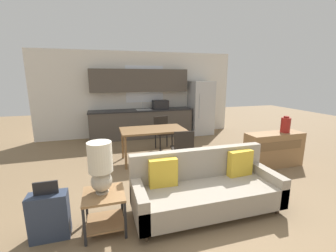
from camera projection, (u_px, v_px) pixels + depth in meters
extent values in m
plane|color=#7F6647|center=(194.00, 210.00, 3.29)|extent=(20.00, 20.00, 0.00)
cube|color=silver|center=(139.00, 94.00, 7.34)|extent=(6.40, 0.06, 2.70)
cube|color=white|center=(145.00, 84.00, 7.28)|extent=(1.23, 0.01, 1.16)
cube|color=#4C443D|center=(142.00, 124.00, 7.22)|extent=(3.21, 0.62, 0.86)
cube|color=#232326|center=(141.00, 110.00, 7.12)|extent=(3.24, 0.65, 0.04)
cube|color=#B2B5B7|center=(144.00, 110.00, 7.09)|extent=(0.48, 0.36, 0.01)
cylinder|color=#B7BABC|center=(143.00, 105.00, 7.22)|extent=(0.02, 0.02, 0.24)
cube|color=#4C443D|center=(140.00, 81.00, 7.05)|extent=(3.05, 0.34, 0.70)
cube|color=black|center=(160.00, 105.00, 7.21)|extent=(0.48, 0.36, 0.28)
cube|color=#B7BABC|center=(201.00, 108.00, 7.62)|extent=(0.72, 0.72, 1.78)
cylinder|color=silver|center=(200.00, 107.00, 7.18)|extent=(0.02, 0.02, 0.80)
cube|color=brown|center=(153.00, 130.00, 5.11)|extent=(1.44, 0.80, 0.04)
cylinder|color=brown|center=(126.00, 153.00, 4.68)|extent=(0.05, 0.05, 0.72)
cylinder|color=brown|center=(185.00, 147.00, 5.05)|extent=(0.05, 0.05, 0.72)
cylinder|color=brown|center=(123.00, 144.00, 5.32)|extent=(0.05, 0.05, 0.72)
cylinder|color=brown|center=(175.00, 140.00, 5.69)|extent=(0.05, 0.05, 0.72)
cylinder|color=#3D2D1E|center=(146.00, 237.00, 2.68)|extent=(0.05, 0.05, 0.10)
cylinder|color=#3D2D1E|center=(277.00, 210.00, 3.21)|extent=(0.05, 0.05, 0.10)
cylinder|color=#3D2D1E|center=(138.00, 208.00, 3.28)|extent=(0.05, 0.05, 0.10)
cylinder|color=#3D2D1E|center=(249.00, 189.00, 3.81)|extent=(0.05, 0.05, 0.10)
cube|color=gray|center=(207.00, 196.00, 3.20)|extent=(2.10, 0.80, 0.30)
cube|color=gray|center=(198.00, 172.00, 3.46)|extent=(2.10, 0.14, 0.76)
cube|color=gray|center=(139.00, 203.00, 2.91)|extent=(0.14, 0.80, 0.44)
cube|color=gray|center=(265.00, 183.00, 3.46)|extent=(0.14, 0.80, 0.44)
cube|color=gold|center=(163.00, 173.00, 3.14)|extent=(0.40, 0.13, 0.40)
cube|color=gold|center=(240.00, 163.00, 3.49)|extent=(0.41, 0.15, 0.40)
cube|color=olive|center=(104.00, 194.00, 2.78)|extent=(0.50, 0.50, 0.03)
cube|color=olive|center=(106.00, 222.00, 2.86)|extent=(0.45, 0.45, 0.02)
cube|color=#232326|center=(84.00, 228.00, 2.55)|extent=(0.03, 0.03, 0.48)
cube|color=#232326|center=(125.00, 220.00, 2.68)|extent=(0.03, 0.03, 0.48)
cube|color=#232326|center=(87.00, 206.00, 2.98)|extent=(0.03, 0.03, 0.48)
cube|color=#232326|center=(122.00, 200.00, 3.11)|extent=(0.03, 0.03, 0.48)
cylinder|color=#B2A893|center=(102.00, 191.00, 2.80)|extent=(0.16, 0.16, 0.02)
sphere|color=#B2A893|center=(102.00, 181.00, 2.77)|extent=(0.26, 0.26, 0.26)
cylinder|color=beige|center=(100.00, 157.00, 2.70)|extent=(0.29, 0.29, 0.37)
cube|color=olive|center=(274.00, 149.00, 4.87)|extent=(1.27, 0.41, 0.74)
cube|color=brown|center=(282.00, 146.00, 4.65)|extent=(1.02, 0.01, 0.18)
cylinder|color=maroon|center=(286.00, 125.00, 4.82)|extent=(0.20, 0.20, 0.32)
cylinder|color=maroon|center=(286.00, 117.00, 4.78)|extent=(0.11, 0.11, 0.04)
cube|color=black|center=(182.00, 149.00, 4.65)|extent=(0.47, 0.47, 0.04)
cube|color=black|center=(184.00, 141.00, 4.42)|extent=(0.40, 0.08, 0.40)
cylinder|color=black|center=(188.00, 156.00, 4.90)|extent=(0.03, 0.03, 0.44)
cylinder|color=black|center=(172.00, 157.00, 4.84)|extent=(0.03, 0.03, 0.44)
cylinder|color=black|center=(192.00, 162.00, 4.57)|extent=(0.03, 0.03, 0.44)
cylinder|color=black|center=(175.00, 163.00, 4.52)|extent=(0.03, 0.03, 0.44)
cube|color=black|center=(164.00, 133.00, 5.97)|extent=(0.47, 0.47, 0.04)
cube|color=black|center=(161.00, 123.00, 6.10)|extent=(0.40, 0.08, 0.40)
cylinder|color=black|center=(160.00, 144.00, 5.80)|extent=(0.03, 0.03, 0.44)
cylinder|color=black|center=(172.00, 142.00, 5.94)|extent=(0.03, 0.03, 0.44)
cylinder|color=black|center=(156.00, 141.00, 6.11)|extent=(0.03, 0.03, 0.44)
cylinder|color=black|center=(167.00, 139.00, 6.24)|extent=(0.03, 0.03, 0.44)
cube|color=#2D384C|center=(49.00, 216.00, 2.68)|extent=(0.44, 0.22, 0.58)
cube|color=black|center=(46.00, 188.00, 2.60)|extent=(0.26, 0.02, 0.16)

